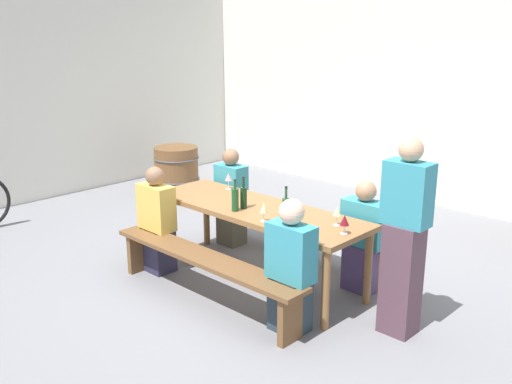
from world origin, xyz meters
The scene contains 19 objects.
ground_plane centered at (0.00, 0.00, 0.00)m, with size 24.00×24.00×0.00m, color slate.
back_wall centered at (0.00, 3.64, 1.60)m, with size 14.00×0.20×3.20m, color silver.
side_wall centered at (-4.27, 0.00, 1.60)m, with size 0.20×7.67×3.20m, color silver.
tasting_table centered at (0.00, 0.00, 0.67)m, with size 2.32×0.75×0.75m.
bench_near centered at (0.00, -0.67, 0.36)m, with size 2.22×0.30×0.45m.
bench_far centered at (0.00, 0.67, 0.36)m, with size 2.22×0.30×0.45m.
wine_bottle_0 centered at (-0.06, -0.22, 0.87)m, with size 0.07×0.07×0.31m.
wine_bottle_1 centered at (-0.06, -0.11, 0.86)m, with size 0.06×0.06×0.31m.
wine_bottle_2 centered at (0.52, -0.17, 0.87)m, with size 0.06×0.06×0.34m.
wine_glass_0 centered at (0.34, -0.26, 0.88)m, with size 0.07×0.07×0.18m.
wine_glass_1 centered at (1.04, -0.04, 0.87)m, with size 0.08×0.08×0.16m.
wine_glass_2 centered at (0.87, 0.09, 0.87)m, with size 0.07×0.07×0.17m.
wine_glass_3 centered at (-0.66, 0.27, 0.88)m, with size 0.08×0.08×0.17m.
seated_guest_near_0 centered at (-0.88, -0.52, 0.51)m, with size 0.40×0.24×1.09m.
seated_guest_near_1 centered at (0.88, -0.52, 0.53)m, with size 0.39×0.24×1.12m.
seated_guest_far_0 centered at (-0.88, 0.52, 0.53)m, with size 0.36×0.24×1.12m.
seated_guest_far_1 centered at (0.88, 0.52, 0.50)m, with size 0.41×0.24×1.07m.
standing_host centered at (1.54, 0.06, 0.78)m, with size 0.36×0.24×1.62m.
wine_barrel centered at (-3.17, 1.56, 0.33)m, with size 0.70×0.70×0.67m.
Camera 1 is at (3.57, -3.76, 2.38)m, focal length 39.86 mm.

